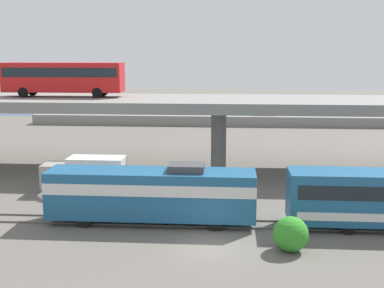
{
  "coord_description": "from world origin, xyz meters",
  "views": [
    {
      "loc": [
        1.09,
        -28.98,
        11.62
      ],
      "look_at": [
        -2.61,
        19.69,
        2.67
      ],
      "focal_mm": 47.22,
      "sensor_mm": 36.0,
      "label": 1
    }
  ],
  "objects_px": {
    "parked_car_0": "(184,108)",
    "parked_car_1": "(348,109)",
    "service_truck_west": "(86,174)",
    "parked_car_6": "(267,110)",
    "parked_car_3": "(208,106)",
    "train_locomotive": "(141,192)",
    "parked_car_2": "(79,106)",
    "transit_bus_on_overpass": "(63,76)",
    "parked_car_7": "(130,106)",
    "parked_car_5": "(300,108)",
    "parked_car_4": "(139,108)"
  },
  "relations": [
    {
      "from": "parked_car_0",
      "to": "parked_car_1",
      "type": "relative_size",
      "value": 0.94
    },
    {
      "from": "train_locomotive",
      "to": "parked_car_3",
      "type": "bearing_deg",
      "value": -92.45
    },
    {
      "from": "train_locomotive",
      "to": "parked_car_3",
      "type": "xyz_separation_m",
      "value": [
        2.28,
        53.35,
        0.18
      ]
    },
    {
      "from": "service_truck_west",
      "to": "parked_car_4",
      "type": "bearing_deg",
      "value": -85.66
    },
    {
      "from": "service_truck_west",
      "to": "parked_car_5",
      "type": "xyz_separation_m",
      "value": [
        23.57,
        44.99,
        0.74
      ]
    },
    {
      "from": "transit_bus_on_overpass",
      "to": "parked_car_4",
      "type": "xyz_separation_m",
      "value": [
        1.64,
        32.72,
        -6.83
      ]
    },
    {
      "from": "service_truck_west",
      "to": "parked_car_5",
      "type": "distance_m",
      "value": 50.79
    },
    {
      "from": "transit_bus_on_overpass",
      "to": "parked_car_6",
      "type": "bearing_deg",
      "value": 54.42
    },
    {
      "from": "service_truck_west",
      "to": "parked_car_2",
      "type": "height_order",
      "value": "parked_car_2"
    },
    {
      "from": "transit_bus_on_overpass",
      "to": "parked_car_7",
      "type": "height_order",
      "value": "transit_bus_on_overpass"
    },
    {
      "from": "parked_car_1",
      "to": "parked_car_7",
      "type": "distance_m",
      "value": 36.62
    },
    {
      "from": "parked_car_2",
      "to": "parked_car_7",
      "type": "distance_m",
      "value": 8.78
    },
    {
      "from": "parked_car_0",
      "to": "parked_car_1",
      "type": "distance_m",
      "value": 27.16
    },
    {
      "from": "parked_car_2",
      "to": "parked_car_6",
      "type": "height_order",
      "value": "same"
    },
    {
      "from": "parked_car_3",
      "to": "parked_car_6",
      "type": "relative_size",
      "value": 0.92
    },
    {
      "from": "parked_car_1",
      "to": "parked_car_3",
      "type": "distance_m",
      "value": 23.2
    },
    {
      "from": "parked_car_0",
      "to": "parked_car_5",
      "type": "height_order",
      "value": "same"
    },
    {
      "from": "parked_car_6",
      "to": "parked_car_7",
      "type": "relative_size",
      "value": 0.95
    },
    {
      "from": "parked_car_1",
      "to": "transit_bus_on_overpass",
      "type": "bearing_deg",
      "value": -135.95
    },
    {
      "from": "parked_car_4",
      "to": "parked_car_6",
      "type": "xyz_separation_m",
      "value": [
        20.93,
        -1.17,
        -0.0
      ]
    },
    {
      "from": "train_locomotive",
      "to": "parked_car_3",
      "type": "relative_size",
      "value": 3.69
    },
    {
      "from": "service_truck_west",
      "to": "parked_car_4",
      "type": "xyz_separation_m",
      "value": [
        -3.22,
        42.46,
        0.74
      ]
    },
    {
      "from": "service_truck_west",
      "to": "parked_car_4",
      "type": "distance_m",
      "value": 42.59
    },
    {
      "from": "parked_car_3",
      "to": "parked_car_0",
      "type": "bearing_deg",
      "value": -138.29
    },
    {
      "from": "service_truck_west",
      "to": "parked_car_6",
      "type": "relative_size",
      "value": 1.52
    },
    {
      "from": "parked_car_0",
      "to": "parked_car_4",
      "type": "xyz_separation_m",
      "value": [
        -7.4,
        -0.33,
        0.0
      ]
    },
    {
      "from": "service_truck_west",
      "to": "parked_car_6",
      "type": "bearing_deg",
      "value": -113.22
    },
    {
      "from": "parked_car_5",
      "to": "parked_car_6",
      "type": "height_order",
      "value": "same"
    },
    {
      "from": "parked_car_0",
      "to": "parked_car_3",
      "type": "distance_m",
      "value": 5.29
    },
    {
      "from": "transit_bus_on_overpass",
      "to": "parked_car_3",
      "type": "relative_size",
      "value": 2.93
    },
    {
      "from": "parked_car_2",
      "to": "parked_car_5",
      "type": "relative_size",
      "value": 1.02
    },
    {
      "from": "train_locomotive",
      "to": "parked_car_2",
      "type": "xyz_separation_m",
      "value": [
        -19.97,
        51.98,
        0.18
      ]
    },
    {
      "from": "train_locomotive",
      "to": "service_truck_west",
      "type": "height_order",
      "value": "train_locomotive"
    },
    {
      "from": "service_truck_west",
      "to": "parked_car_3",
      "type": "distance_m",
      "value": 47.02
    },
    {
      "from": "train_locomotive",
      "to": "parked_car_5",
      "type": "xyz_separation_m",
      "value": [
        17.72,
        52.03,
        0.18
      ]
    },
    {
      "from": "service_truck_west",
      "to": "parked_car_6",
      "type": "height_order",
      "value": "parked_car_6"
    },
    {
      "from": "parked_car_4",
      "to": "parked_car_1",
      "type": "bearing_deg",
      "value": 3.69
    },
    {
      "from": "parked_car_1",
      "to": "parked_car_4",
      "type": "distance_m",
      "value": 34.57
    },
    {
      "from": "parked_car_4",
      "to": "service_truck_west",
      "type": "bearing_deg",
      "value": -85.66
    },
    {
      "from": "parked_car_0",
      "to": "parked_car_6",
      "type": "bearing_deg",
      "value": 173.67
    },
    {
      "from": "parked_car_7",
      "to": "transit_bus_on_overpass",
      "type": "bearing_deg",
      "value": -89.22
    },
    {
      "from": "parked_car_1",
      "to": "parked_car_7",
      "type": "relative_size",
      "value": 0.96
    },
    {
      "from": "parked_car_2",
      "to": "parked_car_5",
      "type": "xyz_separation_m",
      "value": [
        37.69,
        0.05,
        -0.0
      ]
    },
    {
      "from": "parked_car_1",
      "to": "parked_car_5",
      "type": "relative_size",
      "value": 1.05
    },
    {
      "from": "parked_car_4",
      "to": "transit_bus_on_overpass",
      "type": "bearing_deg",
      "value": -92.86
    },
    {
      "from": "parked_car_3",
      "to": "service_truck_west",
      "type": "bearing_deg",
      "value": -99.96
    },
    {
      "from": "parked_car_2",
      "to": "parked_car_6",
      "type": "xyz_separation_m",
      "value": [
        31.83,
        -3.65,
        -0.0
      ]
    },
    {
      "from": "parked_car_1",
      "to": "parked_car_5",
      "type": "distance_m",
      "value": 7.71
    },
    {
      "from": "parked_car_7",
      "to": "parked_car_2",
      "type": "bearing_deg",
      "value": -179.48
    },
    {
      "from": "parked_car_4",
      "to": "parked_car_5",
      "type": "distance_m",
      "value": 26.91
    }
  ]
}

